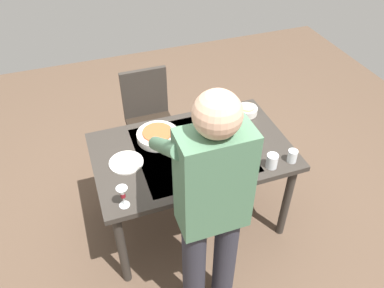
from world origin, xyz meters
name	(u,v)px	position (x,y,z in m)	size (l,w,h in m)	color
ground_plane	(192,218)	(0.00, 0.00, 0.00)	(6.00, 6.00, 0.00)	brown
dining_table	(192,158)	(0.00, 0.00, 0.67)	(1.37, 0.85, 0.76)	#332D28
chair_near	(149,114)	(0.12, -0.81, 0.53)	(0.40, 0.40, 0.91)	black
person_server	(211,207)	(0.14, 0.69, 0.96)	(0.42, 0.61, 1.69)	#2D2D38
wine_bottle	(215,126)	(-0.20, -0.07, 0.87)	(0.07, 0.07, 0.30)	black
wine_glass_left	(123,194)	(0.55, 0.34, 0.86)	(0.07, 0.07, 0.15)	white
water_cup_near_left	(292,156)	(-0.59, 0.33, 0.80)	(0.06, 0.06, 0.09)	silver
water_cup_near_right	(272,161)	(-0.44, 0.34, 0.81)	(0.08, 0.08, 0.10)	silver
serving_bowl_pasta	(158,135)	(0.19, -0.19, 0.79)	(0.30, 0.30, 0.07)	silver
side_bowl_salad	(187,175)	(0.12, 0.26, 0.79)	(0.18, 0.18, 0.07)	silver
side_bowl_bread	(247,110)	(-0.55, -0.26, 0.79)	(0.16, 0.16, 0.07)	silver
dinner_plate_near	(126,163)	(0.46, -0.02, 0.76)	(0.23, 0.23, 0.01)	silver
dinner_plate_far	(245,143)	(-0.37, 0.07, 0.76)	(0.23, 0.23, 0.01)	silver
table_knife	(224,172)	(-0.12, 0.28, 0.76)	(0.01, 0.20, 0.01)	silver
table_fork	(218,120)	(-0.30, -0.25, 0.76)	(0.01, 0.18, 0.01)	silver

